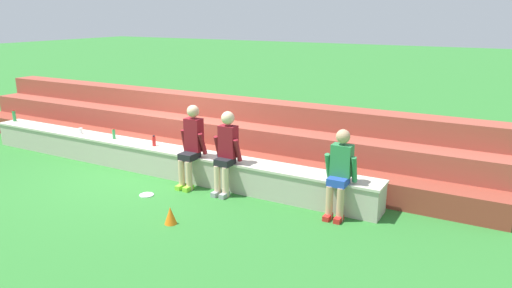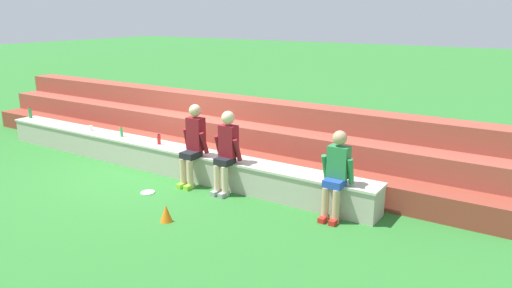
% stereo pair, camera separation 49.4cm
% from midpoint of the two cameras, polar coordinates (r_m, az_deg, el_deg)
% --- Properties ---
extents(ground_plane, '(80.00, 80.00, 0.00)m').
position_cam_midpoint_polar(ground_plane, '(9.57, -14.38, -3.63)').
color(ground_plane, '#2D752D').
extents(stone_seating_wall, '(9.06, 0.54, 0.53)m').
position_cam_midpoint_polar(stone_seating_wall, '(9.66, -13.48, -1.63)').
color(stone_seating_wall, '#B7AF9E').
rests_on(stone_seating_wall, ground).
extents(brick_bleachers, '(12.56, 1.66, 1.27)m').
position_cam_midpoint_polar(brick_bleachers, '(10.63, -8.47, 1.38)').
color(brick_bleachers, brown).
rests_on(brick_bleachers, ground).
extents(person_far_left, '(0.48, 0.55, 1.48)m').
position_cam_midpoint_polar(person_far_left, '(8.61, -9.37, 0.01)').
color(person_far_left, '#DBAD89').
rests_on(person_far_left, ground).
extents(person_left_of_center, '(0.48, 0.50, 1.44)m').
position_cam_midpoint_polar(person_left_of_center, '(8.18, -5.31, -0.73)').
color(person_left_of_center, beige).
rests_on(person_left_of_center, ground).
extents(person_center, '(0.49, 0.49, 1.37)m').
position_cam_midpoint_polar(person_center, '(7.29, 8.08, -3.20)').
color(person_center, tan).
rests_on(person_center, ground).
extents(water_bottle_mid_right, '(0.07, 0.07, 0.21)m').
position_cam_midpoint_polar(water_bottle_mid_right, '(9.54, -13.56, 0.33)').
color(water_bottle_mid_right, red).
rests_on(water_bottle_mid_right, stone_seating_wall).
extents(water_bottle_center_gap, '(0.06, 0.06, 0.22)m').
position_cam_midpoint_polar(water_bottle_center_gap, '(10.30, -17.95, 1.14)').
color(water_bottle_center_gap, green).
rests_on(water_bottle_center_gap, stone_seating_wall).
extents(water_bottle_mid_left, '(0.08, 0.08, 0.27)m').
position_cam_midpoint_polar(water_bottle_mid_left, '(12.89, -27.92, 2.98)').
color(water_bottle_mid_left, green).
rests_on(water_bottle_mid_left, stone_seating_wall).
extents(plastic_cup_left_end, '(0.08, 0.08, 0.12)m').
position_cam_midpoint_polar(plastic_cup_left_end, '(11.02, -21.43, 1.49)').
color(plastic_cup_left_end, white).
rests_on(plastic_cup_left_end, stone_seating_wall).
extents(plastic_cup_right_end, '(0.08, 0.08, 0.11)m').
position_cam_midpoint_polar(plastic_cup_right_end, '(8.66, -6.07, -1.14)').
color(plastic_cup_right_end, blue).
rests_on(plastic_cup_right_end, stone_seating_wall).
extents(frisbee, '(0.24, 0.24, 0.02)m').
position_cam_midpoint_polar(frisbee, '(8.54, -14.58, -5.93)').
color(frisbee, white).
rests_on(frisbee, ground).
extents(sports_cone, '(0.19, 0.19, 0.27)m').
position_cam_midpoint_polar(sports_cone, '(7.33, -12.12, -8.37)').
color(sports_cone, orange).
rests_on(sports_cone, ground).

